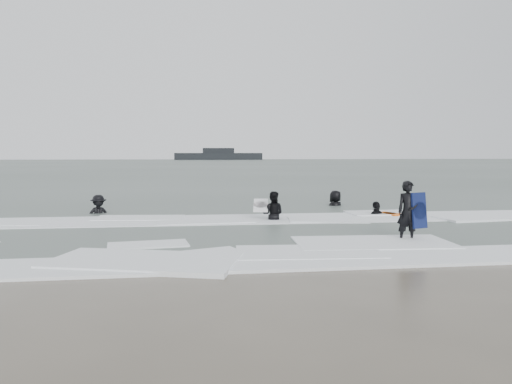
{
  "coord_description": "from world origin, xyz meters",
  "views": [
    {
      "loc": [
        -2.01,
        -11.16,
        2.39
      ],
      "look_at": [
        0.0,
        5.0,
        1.1
      ],
      "focal_mm": 35.0,
      "sensor_mm": 36.0,
      "label": 1
    }
  ],
  "objects": [
    {
      "name": "bodyboards",
      "position": [
        3.14,
        4.71,
        0.5
      ],
      "size": [
        5.67,
        5.84,
        1.25
      ],
      "color": "#0D163F",
      "rests_on": "ground"
    },
    {
      "name": "surfer_wading",
      "position": [
        0.7,
        5.84,
        0.0
      ],
      "size": [
        0.93,
        0.82,
        1.6
      ],
      "primitive_type": "imported",
      "rotation": [
        0.0,
        0.0,
        2.82
      ],
      "color": "black",
      "rests_on": "ground"
    },
    {
      "name": "surfer_breaker",
      "position": [
        -5.67,
        8.47,
        0.0
      ],
      "size": [
        1.19,
        0.92,
        1.62
      ],
      "primitive_type": "imported",
      "rotation": [
        0.0,
        0.0,
        0.34
      ],
      "color": "black",
      "rests_on": "ground"
    },
    {
      "name": "surfer_centre",
      "position": [
        3.66,
        1.47,
        0.0
      ],
      "size": [
        0.61,
        0.41,
        1.66
      ],
      "primitive_type": "imported",
      "rotation": [
        0.0,
        0.0,
        -0.02
      ],
      "color": "black",
      "rests_on": "ground"
    },
    {
      "name": "surfer_right_near",
      "position": [
        4.71,
        6.53,
        0.0
      ],
      "size": [
        1.1,
        0.76,
        1.73
      ],
      "primitive_type": "imported",
      "rotation": [
        0.0,
        0.0,
        -2.77
      ],
      "color": "black",
      "rests_on": "ground"
    },
    {
      "name": "surfer_right_far",
      "position": [
        4.19,
        10.16,
        0.0
      ],
      "size": [
        1.09,
        1.02,
        1.87
      ],
      "primitive_type": "imported",
      "rotation": [
        0.0,
        0.0,
        -2.51
      ],
      "color": "black",
      "rests_on": "ground"
    },
    {
      "name": "sea",
      "position": [
        0.0,
        80.0,
        0.06
      ],
      "size": [
        320.0,
        320.0,
        0.0
      ],
      "primitive_type": "plane",
      "color": "#47544C",
      "rests_on": "ground"
    },
    {
      "name": "vessel_horizon",
      "position": [
        5.79,
        148.53,
        1.4
      ],
      "size": [
        27.73,
        4.95,
        3.76
      ],
      "color": "black",
      "rests_on": "ground"
    },
    {
      "name": "ground",
      "position": [
        0.0,
        0.0,
        0.0
      ],
      "size": [
        320.0,
        320.0,
        0.0
      ],
      "primitive_type": "plane",
      "color": "brown",
      "rests_on": "ground"
    },
    {
      "name": "surf_foam",
      "position": [
        0.0,
        3.7,
        0.04
      ],
      "size": [
        30.03,
        9.06,
        0.09
      ],
      "color": "white",
      "rests_on": "ground"
    }
  ]
}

